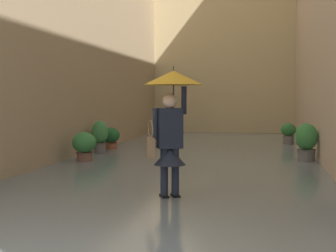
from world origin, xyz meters
The scene contains 8 objects.
ground_plane centered at (0.00, -9.23, 0.00)m, with size 60.00×60.00×0.00m, color slate.
flood_water centered at (0.00, -9.23, 0.04)m, with size 6.94×24.46×0.07m, color slate.
person_wading centered at (-0.33, -4.35, 1.44)m, with size 0.94×0.94×2.12m.
potted_plant_mid_right centered at (2.56, -8.19, 0.45)m, with size 0.60×0.60×0.78m.
potted_plant_far_left centered at (-2.79, -9.17, 0.54)m, with size 0.55×0.55×1.00m.
potted_plant_mid_left centered at (-2.58, -13.62, 0.44)m, with size 0.50×0.50×0.76m.
potted_plant_near_right centered at (2.73, -9.85, 0.55)m, with size 0.46×0.46×0.98m.
potted_plant_far_right centered at (2.78, -11.00, 0.41)m, with size 0.56×0.56×0.72m.
Camera 1 is at (-1.73, 3.13, 1.64)m, focal length 52.29 mm.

